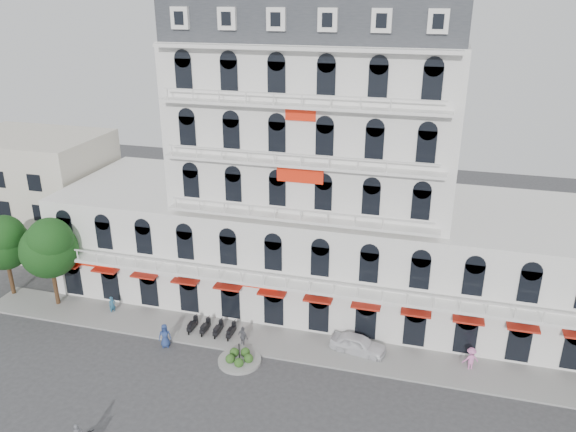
# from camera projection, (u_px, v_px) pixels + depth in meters

# --- Properties ---
(ground) EXTENTS (120.00, 120.00, 0.00)m
(ground) POSITION_uv_depth(u_px,v_px,m) (252.00, 426.00, 35.22)
(ground) COLOR #38383A
(ground) RESTS_ON ground
(sidewalk) EXTENTS (53.00, 4.00, 0.16)m
(sidewalk) POSITION_uv_depth(u_px,v_px,m) (290.00, 344.00, 43.25)
(sidewalk) COLOR gray
(sidewalk) RESTS_ON ground
(main_building) EXTENTS (45.00, 15.00, 25.80)m
(main_building) POSITION_uv_depth(u_px,v_px,m) (317.00, 187.00, 47.62)
(main_building) COLOR silver
(main_building) RESTS_ON ground
(flank_building_west) EXTENTS (14.00, 10.00, 12.00)m
(flank_building_west) POSITION_uv_depth(u_px,v_px,m) (39.00, 192.00, 58.23)
(flank_building_west) COLOR beige
(flank_building_west) RESTS_ON ground
(traffic_island) EXTENTS (3.20, 3.20, 1.60)m
(traffic_island) POSITION_uv_depth(u_px,v_px,m) (240.00, 359.00, 41.23)
(traffic_island) COLOR gray
(traffic_island) RESTS_ON ground
(parked_scooter_row) EXTENTS (4.40, 1.80, 1.10)m
(parked_scooter_row) POSITION_uv_depth(u_px,v_px,m) (212.00, 334.00, 44.66)
(parked_scooter_row) COLOR black
(parked_scooter_row) RESTS_ON ground
(tree_west_outer) EXTENTS (4.50, 4.48, 7.76)m
(tree_west_outer) POSITION_uv_depth(u_px,v_px,m) (3.00, 240.00, 48.51)
(tree_west_outer) COLOR #382314
(tree_west_outer) RESTS_ON ground
(tree_west_inner) EXTENTS (4.76, 4.76, 8.25)m
(tree_west_inner) POSITION_uv_depth(u_px,v_px,m) (49.00, 246.00, 46.72)
(tree_west_inner) COLOR #382314
(tree_west_inner) RESTS_ON ground
(parked_car) EXTENTS (4.46, 2.34, 1.45)m
(parked_car) POSITION_uv_depth(u_px,v_px,m) (358.00, 344.00, 42.18)
(parked_car) COLOR white
(parked_car) RESTS_ON ground
(pedestrian_left) EXTENTS (1.11, 0.93, 1.93)m
(pedestrian_left) POSITION_uv_depth(u_px,v_px,m) (165.00, 336.00, 42.79)
(pedestrian_left) COLOR navy
(pedestrian_left) RESTS_ON ground
(pedestrian_mid) EXTENTS (1.08, 0.81, 1.70)m
(pedestrian_mid) POSITION_uv_depth(u_px,v_px,m) (243.00, 337.00, 42.88)
(pedestrian_mid) COLOR slate
(pedestrian_mid) RESTS_ON ground
(pedestrian_right) EXTENTS (1.37, 1.07, 1.86)m
(pedestrian_right) POSITION_uv_depth(u_px,v_px,m) (471.00, 359.00, 40.12)
(pedestrian_right) COLOR pink
(pedestrian_right) RESTS_ON ground
(pedestrian_far) EXTENTS (0.65, 0.69, 1.59)m
(pedestrian_far) POSITION_uv_depth(u_px,v_px,m) (112.00, 305.00, 47.25)
(pedestrian_far) COLOR #285A79
(pedestrian_far) RESTS_ON ground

